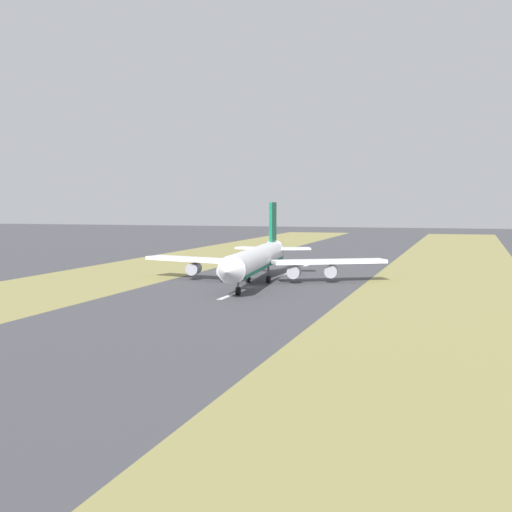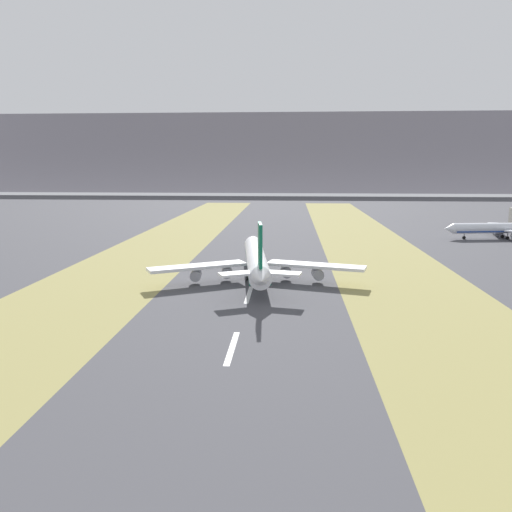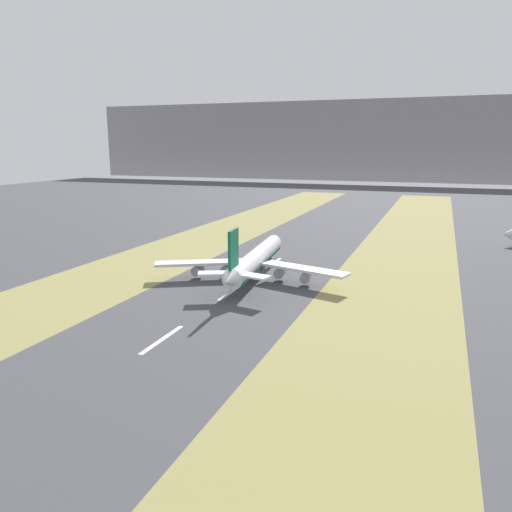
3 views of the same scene
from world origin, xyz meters
TOP-DOWN VIEW (x-y plane):
  - ground_plane at (0.00, 0.00)m, footprint 800.00×800.00m
  - grass_median_west at (-45.00, 0.00)m, footprint 40.00×600.00m
  - grass_median_east at (45.00, 0.00)m, footprint 40.00×600.00m
  - centreline_dash_near at (0.00, -65.98)m, footprint 1.20×18.00m
  - centreline_dash_mid at (0.00, -25.98)m, footprint 1.20×18.00m
  - centreline_dash_far at (0.00, 14.02)m, footprint 1.20×18.00m
  - airplane_main_jet at (0.79, -7.87)m, footprint 63.77×67.20m
  - mountain_ridge at (0.00, 520.00)m, footprint 800.00×120.00m

SIDE VIEW (x-z plane):
  - ground_plane at x=0.00m, z-range 0.00..0.00m
  - grass_median_west at x=-45.00m, z-range 0.00..0.01m
  - grass_median_east at x=45.00m, z-range 0.00..0.01m
  - centreline_dash_near at x=0.00m, z-range 0.00..0.01m
  - centreline_dash_mid at x=0.00m, z-range 0.00..0.01m
  - centreline_dash_far at x=0.00m, z-range 0.00..0.01m
  - airplane_main_jet at x=0.79m, z-range -4.08..16.12m
  - mountain_ridge at x=0.00m, z-range 0.00..96.50m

